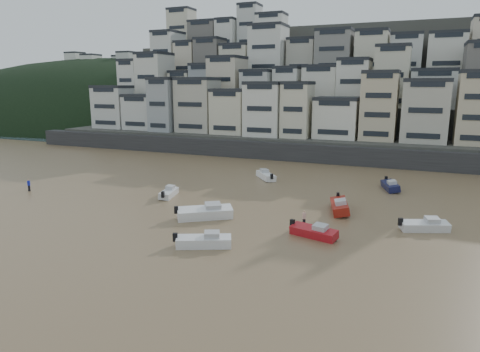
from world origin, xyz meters
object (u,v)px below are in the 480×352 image
at_px(boat_i, 390,185).
at_px(boat_f, 169,192).
at_px(boat_c, 205,211).
at_px(boat_e, 340,205).
at_px(boat_d, 425,224).
at_px(person_pink, 304,218).
at_px(boat_a, 204,239).
at_px(boat_b, 314,230).
at_px(boat_h, 266,174).
at_px(person_blue, 29,185).

distance_m(boat_i, boat_f, 31.75).
bearing_deg(boat_c, boat_e, -2.22).
distance_m(boat_d, person_pink, 12.45).
relative_size(boat_a, boat_b, 1.08).
bearing_deg(boat_h, boat_a, 149.65).
bearing_deg(boat_c, person_pink, -25.39).
xyz_separation_m(boat_a, boat_b, (8.94, 6.54, -0.06)).
relative_size(boat_d, boat_c, 0.78).
xyz_separation_m(boat_f, person_blue, (-20.11, -5.15, 0.19)).
relative_size(boat_i, person_pink, 3.17).
relative_size(boat_f, boat_a, 0.88).
xyz_separation_m(boat_b, boat_d, (10.24, 6.34, 0.01)).
relative_size(boat_i, boat_a, 0.98).
height_order(boat_f, boat_a, boat_a).
bearing_deg(boat_e, boat_h, -148.38).
bearing_deg(boat_f, boat_c, -140.69).
xyz_separation_m(boat_f, boat_d, (32.15, -1.71, 0.05)).
height_order(boat_i, person_blue, person_blue).
bearing_deg(boat_c, person_blue, 141.62).
distance_m(boat_b, boat_e, 9.93).
height_order(boat_i, boat_f, boat_i).
bearing_deg(boat_a, person_pink, 28.40).
distance_m(boat_b, person_blue, 42.12).
height_order(boat_i, person_pink, person_pink).
xyz_separation_m(boat_f, boat_b, (21.91, -8.05, 0.03)).
xyz_separation_m(boat_c, person_pink, (11.04, 1.86, -0.06)).
distance_m(boat_d, person_blue, 52.37).
distance_m(boat_a, boat_c, 8.60).
relative_size(boat_b, person_blue, 3.01).
relative_size(boat_a, person_pink, 3.25).
height_order(boat_a, person_blue, person_blue).
bearing_deg(boat_d, boat_h, 122.33).
relative_size(boat_b, boat_c, 0.77).
xyz_separation_m(boat_f, boat_c, (9.11, -6.91, 0.25)).
distance_m(boat_h, boat_d, 29.21).
bearing_deg(boat_i, boat_b, -31.18).
xyz_separation_m(boat_i, boat_c, (-18.50, -22.58, 0.18)).
xyz_separation_m(boat_i, boat_b, (-5.70, -23.72, -0.04)).
relative_size(boat_c, person_blue, 3.93).
xyz_separation_m(person_blue, person_pink, (40.26, 0.09, 0.00)).
height_order(boat_b, boat_e, boat_e).
bearing_deg(person_blue, boat_f, 14.35).
distance_m(boat_a, boat_e, 19.13).
relative_size(boat_a, person_blue, 3.25).
xyz_separation_m(boat_a, boat_e, (9.78, 16.44, 0.09)).
xyz_separation_m(boat_a, boat_c, (-3.86, 7.69, 0.16)).
height_order(boat_h, person_pink, person_pink).
bearing_deg(person_pink, boat_d, 15.55).
relative_size(boat_f, boat_b, 0.95).
height_order(boat_h, boat_e, boat_e).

